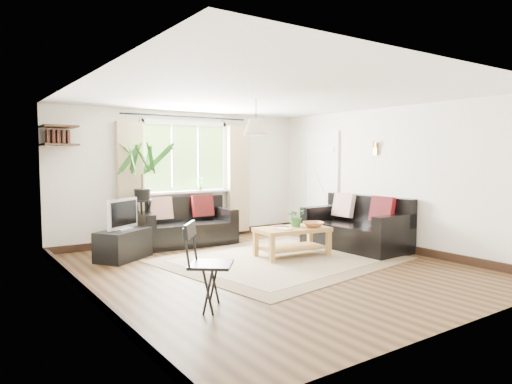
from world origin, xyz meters
TOP-DOWN VIEW (x-y plane):
  - floor at (0.00, 0.00)m, footprint 5.50×5.50m
  - ceiling at (0.00, 0.00)m, footprint 5.50×5.50m
  - wall_back at (0.00, 2.75)m, footprint 5.00×0.02m
  - wall_front at (0.00, -2.75)m, footprint 5.00×0.02m
  - wall_left at (-2.50, 0.00)m, footprint 0.02×5.50m
  - wall_right at (2.50, 0.00)m, footprint 0.02×5.50m
  - rug at (0.41, 0.34)m, footprint 3.62×3.23m
  - window at (0.00, 2.71)m, footprint 2.50×0.16m
  - door at (2.47, 1.70)m, footprint 0.06×0.96m
  - corner_shelf at (-2.25, 2.50)m, footprint 0.50×0.50m
  - pendant_lamp at (0.00, 0.40)m, footprint 0.36×0.36m
  - wall_sconce at (2.43, 0.30)m, footprint 0.12×0.12m
  - sofa_back at (-0.23, 2.27)m, footprint 1.76×0.98m
  - sofa_right at (1.99, 0.31)m, footprint 1.83×0.96m
  - coffee_table at (0.71, 0.42)m, footprint 1.19×0.74m
  - table_plant at (0.81, 0.46)m, footprint 0.33×0.29m
  - bowl at (1.02, 0.28)m, footprint 0.44×0.44m
  - book_a at (0.41, 0.36)m, footprint 0.21×0.26m
  - book_b at (0.50, 0.57)m, footprint 0.23×0.28m
  - tv_stand at (-1.54, 1.74)m, footprint 0.97×0.87m
  - tv at (-1.54, 1.74)m, footprint 0.66×0.54m
  - palm_stand at (-0.99, 2.34)m, footprint 0.87×0.87m
  - folding_chair at (-1.54, -1.02)m, footprint 0.65×0.65m
  - sill_plant at (0.25, 2.63)m, footprint 0.14×0.10m

SIDE VIEW (x-z plane):
  - floor at x=0.00m, z-range 0.00..0.00m
  - rug at x=0.41m, z-range 0.00..0.02m
  - tv_stand at x=-1.54m, z-range 0.00..0.46m
  - coffee_table at x=0.71m, z-range 0.00..0.46m
  - sofa_back at x=-0.23m, z-range 0.00..0.80m
  - sofa_right at x=1.99m, z-range 0.00..0.85m
  - folding_chair at x=-1.54m, z-range 0.00..0.89m
  - book_a at x=0.41m, z-range 0.46..0.48m
  - book_b at x=0.50m, z-range 0.46..0.48m
  - bowl at x=1.02m, z-range 0.46..0.54m
  - table_plant at x=0.81m, z-range 0.46..0.78m
  - tv at x=-1.54m, z-range 0.46..0.95m
  - palm_stand at x=-0.99m, z-range 0.00..1.81m
  - door at x=2.47m, z-range -0.03..2.03m
  - sill_plant at x=0.25m, z-range 0.93..1.20m
  - wall_back at x=0.00m, z-range 0.00..2.40m
  - wall_front at x=0.00m, z-range 0.00..2.40m
  - wall_left at x=-2.50m, z-range 0.00..2.40m
  - wall_right at x=2.50m, z-range 0.00..2.40m
  - window at x=0.00m, z-range 0.47..2.63m
  - wall_sconce at x=2.43m, z-range 1.60..1.88m
  - corner_shelf at x=-2.25m, z-range 1.72..2.06m
  - pendant_lamp at x=0.00m, z-range 1.78..2.32m
  - ceiling at x=0.00m, z-range 2.40..2.40m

